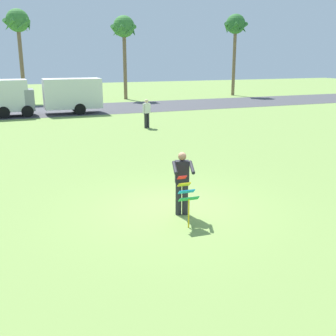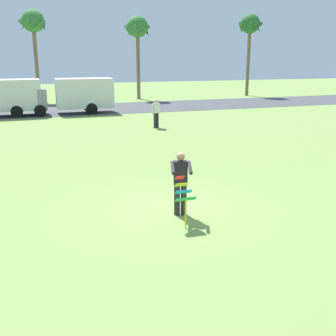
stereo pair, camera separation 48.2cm
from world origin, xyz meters
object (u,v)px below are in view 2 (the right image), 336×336
(parked_truck_grey_van, at_px, (74,95))
(palm_tree_far_left, at_px, (250,27))
(kite_held, at_px, (184,194))
(person_walker_near, at_px, (156,112))
(person_kite_flyer, at_px, (181,181))
(palm_tree_centre_far, at_px, (138,30))
(palm_tree_right_near, at_px, (33,25))

(parked_truck_grey_van, xyz_separation_m, palm_tree_far_left, (20.19, 9.14, 5.89))
(kite_held, height_order, person_walker_near, person_walker_near)
(person_kite_flyer, relative_size, palm_tree_centre_far, 0.21)
(kite_held, relative_size, parked_truck_grey_van, 0.18)
(palm_tree_right_near, xyz_separation_m, palm_tree_far_left, (22.34, -1.58, 0.20))
(person_kite_flyer, bearing_deg, person_walker_near, 74.92)
(person_kite_flyer, bearing_deg, palm_tree_far_left, 57.32)
(person_kite_flyer, bearing_deg, parked_truck_grey_van, 90.54)
(person_kite_flyer, height_order, parked_truck_grey_van, parked_truck_grey_van)
(palm_tree_centre_far, distance_m, person_walker_near, 19.00)
(parked_truck_grey_van, distance_m, person_walker_near, 9.22)
(parked_truck_grey_van, bearing_deg, person_kite_flyer, -89.46)
(palm_tree_far_left, bearing_deg, palm_tree_centre_far, 179.08)
(person_kite_flyer, xyz_separation_m, palm_tree_far_left, (19.99, 31.16, 6.35))
(person_kite_flyer, xyz_separation_m, palm_tree_centre_far, (7.44, 31.36, 5.82))
(palm_tree_right_near, xyz_separation_m, person_walker_near, (6.04, -19.07, -6.17))
(person_kite_flyer, bearing_deg, palm_tree_right_near, 94.11)
(palm_tree_far_left, xyz_separation_m, person_walker_near, (-16.30, -17.49, -6.37))
(person_kite_flyer, distance_m, palm_tree_right_near, 33.40)
(kite_held, bearing_deg, person_kite_flyer, 75.16)
(palm_tree_right_near, height_order, palm_tree_far_left, palm_tree_far_left)
(palm_tree_centre_far, height_order, person_walker_near, palm_tree_centre_far)
(person_kite_flyer, bearing_deg, palm_tree_centre_far, 76.65)
(person_walker_near, bearing_deg, kite_held, -105.06)
(person_kite_flyer, relative_size, palm_tree_right_near, 0.20)
(parked_truck_grey_van, bearing_deg, palm_tree_centre_far, 50.69)
(palm_tree_centre_far, bearing_deg, person_walker_near, -102.00)
(kite_held, xyz_separation_m, parked_truck_grey_van, (-0.02, 22.72, 0.57))
(person_kite_flyer, height_order, palm_tree_far_left, palm_tree_far_left)
(palm_tree_right_near, relative_size, person_walker_near, 4.93)
(kite_held, relative_size, palm_tree_right_near, 0.14)
(person_kite_flyer, bearing_deg, kite_held, -104.84)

